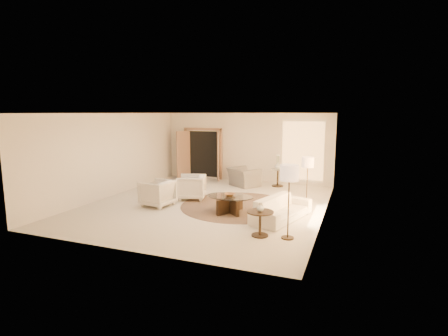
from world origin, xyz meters
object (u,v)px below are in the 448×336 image
(side_table, at_px, (278,176))
(coffee_table, at_px, (230,202))
(sofa, at_px, (282,208))
(floor_lamp_far, at_px, (289,176))
(end_table, at_px, (260,219))
(armchair_right, at_px, (157,192))
(side_vase, at_px, (278,166))
(armchair_left, at_px, (191,186))
(bowl, at_px, (230,195))
(end_vase, at_px, (260,208))
(accent_chair, at_px, (244,174))
(floor_lamp_near, at_px, (308,164))

(side_table, bearing_deg, coffee_table, -96.82)
(sofa, height_order, floor_lamp_far, floor_lamp_far)
(coffee_table, height_order, end_table, end_table)
(coffee_table, bearing_deg, side_table, 83.18)
(armchair_right, relative_size, end_table, 1.40)
(side_table, height_order, floor_lamp_far, floor_lamp_far)
(floor_lamp_far, xyz_separation_m, side_vase, (-1.44, 5.50, -0.64))
(armchair_left, height_order, side_vase, side_vase)
(sofa, bearing_deg, bowl, 103.50)
(armchair_right, xyz_separation_m, end_vase, (3.60, -1.43, 0.24))
(side_vase, bearing_deg, end_vase, -81.77)
(end_vase, bearing_deg, armchair_left, 139.53)
(armchair_right, distance_m, side_vase, 5.01)
(bowl, relative_size, end_vase, 1.73)
(armchair_right, xyz_separation_m, end_table, (3.60, -1.43, -0.03))
(end_vase, bearing_deg, sofa, 81.77)
(accent_chair, xyz_separation_m, floor_lamp_far, (2.67, -5.07, 0.96))
(side_table, xyz_separation_m, side_vase, (0.00, 0.00, 0.39))
(sofa, xyz_separation_m, coffee_table, (-1.50, 0.09, 0.01))
(bowl, bearing_deg, end_vase, -49.65)
(floor_lamp_near, bearing_deg, armchair_left, -171.93)
(floor_lamp_near, xyz_separation_m, floor_lamp_far, (-0.00, -3.03, 0.16))
(armchair_left, xyz_separation_m, bowl, (1.73, -1.06, 0.09))
(accent_chair, distance_m, end_vase, 5.53)
(coffee_table, relative_size, end_vase, 8.83)
(end_table, bearing_deg, sofa, 81.77)
(armchair_right, xyz_separation_m, floor_lamp_far, (4.23, -1.36, 1.00))
(floor_lamp_far, xyz_separation_m, bowl, (-1.92, 1.45, -0.91))
(floor_lamp_near, bearing_deg, side_table, 120.11)
(sofa, xyz_separation_m, end_vase, (-0.21, -1.43, 0.37))
(armchair_right, xyz_separation_m, side_table, (2.80, 4.14, -0.03))
(accent_chair, distance_m, coffee_table, 3.70)
(accent_chair, bearing_deg, coffee_table, 136.31)
(sofa, distance_m, armchair_left, 3.42)
(accent_chair, relative_size, coffee_table, 0.69)
(side_table, height_order, bowl, side_table)
(armchair_left, bearing_deg, sofa, 53.54)
(sofa, xyz_separation_m, side_table, (-1.01, 4.14, 0.10))
(armchair_left, relative_size, side_vase, 3.32)
(floor_lamp_near, relative_size, floor_lamp_far, 0.89)
(armchair_right, distance_m, coffee_table, 2.32)
(end_vase, bearing_deg, side_table, 98.23)
(sofa, relative_size, armchair_right, 2.37)
(accent_chair, relative_size, bowl, 3.52)
(side_vase, bearing_deg, sofa, -76.24)
(armchair_right, distance_m, floor_lamp_near, 4.62)
(armchair_right, height_order, accent_chair, accent_chair)
(accent_chair, bearing_deg, side_vase, -126.16)
(armchair_right, bearing_deg, floor_lamp_near, 119.87)
(end_table, relative_size, floor_lamp_far, 0.37)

